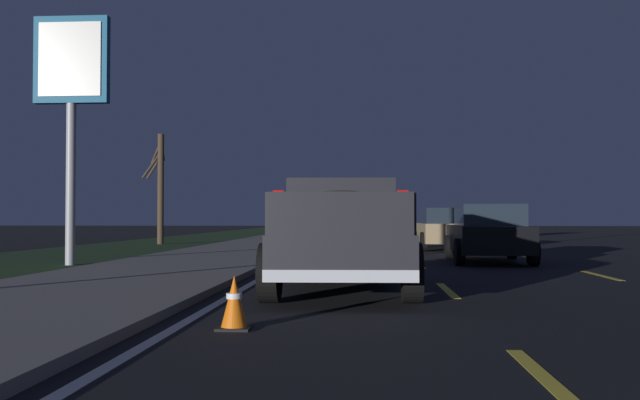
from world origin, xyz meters
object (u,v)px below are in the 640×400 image
Objects in this scene: traffic_cone_near at (234,303)px; bare_tree_far at (160,185)px; sedan_black at (488,233)px; gas_price_sign at (71,80)px; sedan_tan at (444,229)px; pickup_truck at (341,231)px.

bare_tree_far is at bearing 18.48° from traffic_cone_near.
traffic_cone_near is (-11.64, 4.67, -0.50)m from sedan_black.
gas_price_sign is (-1.95, 10.68, 3.90)m from sedan_black.
sedan_tan is at bearing -48.04° from gas_price_sign.
sedan_black is at bearing -133.33° from bare_tree_far.
bare_tree_far is at bearing 24.70° from pickup_truck.
gas_price_sign reaches higher than sedan_tan.
bare_tree_far is 8.54× the size of traffic_cone_near.
pickup_truck is 0.87× the size of gas_price_sign.
pickup_truck is 8.25m from sedan_black.
sedan_tan is 0.70× the size of gas_price_sign.
bare_tree_far reaches higher than sedan_black.
pickup_truck is at bearing 153.49° from sedan_black.
sedan_tan is at bearing -12.74° from pickup_truck.
bare_tree_far is 24.83m from traffic_cone_near.
sedan_tan is at bearing -110.15° from bare_tree_far.
gas_price_sign is at bearing 52.17° from pickup_truck.
bare_tree_far is at bearing 7.55° from gas_price_sign.
pickup_truck is 1.23× the size of sedan_black.
pickup_truck reaches higher than traffic_cone_near.
bare_tree_far is at bearing 46.67° from sedan_black.
sedan_tan and sedan_black have the same top height.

